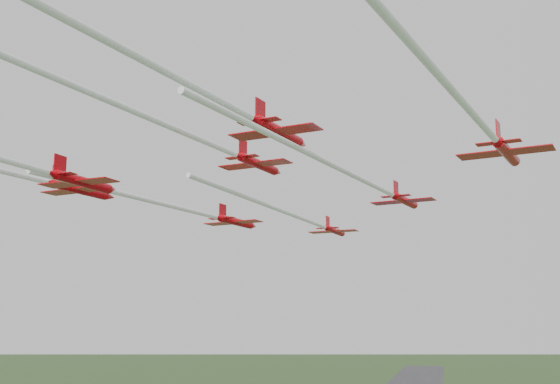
% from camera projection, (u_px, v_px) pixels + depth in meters
% --- Properties ---
extents(jet_lead, '(12.07, 50.22, 2.34)m').
position_uv_depth(jet_lead, '(306.00, 220.00, 100.25)').
color(jet_lead, '#C9020D').
extents(jet_row2_left, '(14.67, 43.99, 2.64)m').
position_uv_depth(jet_row2_left, '(200.00, 213.00, 95.24)').
color(jet_row2_left, '#C9020D').
extents(jet_row2_right, '(16.39, 51.59, 2.38)m').
position_uv_depth(jet_row2_right, '(367.00, 182.00, 76.85)').
color(jet_row2_right, '#C9020D').
extents(jet_row3_left, '(14.77, 45.52, 2.91)m').
position_uv_depth(jet_row3_left, '(26.00, 177.00, 82.54)').
color(jet_row3_left, '#C9020D').
extents(jet_row3_mid, '(18.59, 64.39, 2.58)m').
position_uv_depth(jet_row3_mid, '(168.00, 126.00, 66.04)').
color(jet_row3_mid, '#C9020D').
extents(jet_row3_right, '(19.24, 60.14, 2.86)m').
position_uv_depth(jet_row3_right, '(473.00, 114.00, 59.37)').
color(jet_row3_right, '#C9020D').
extents(jet_row4_right, '(15.32, 49.84, 2.55)m').
position_uv_depth(jet_row4_right, '(208.00, 94.00, 53.59)').
color(jet_row4_right, '#C9020D').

